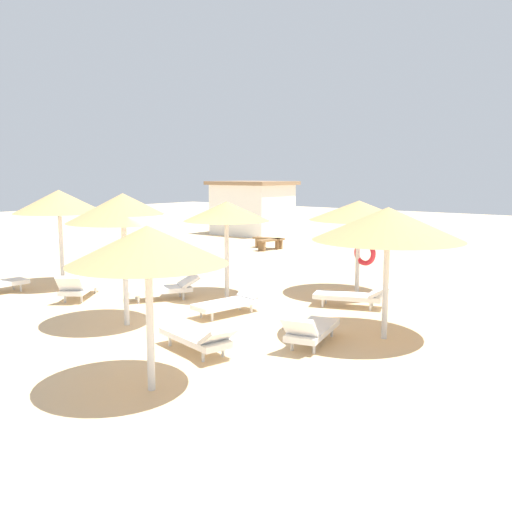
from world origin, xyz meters
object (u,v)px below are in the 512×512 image
Objects in this scene: lounger_0 at (79,287)px; bench_0 at (270,242)px; parasol_1 at (359,211)px; lounger_1 at (353,296)px; parasol_5 at (123,208)px; beach_cabana at (252,207)px; parasol_0 at (59,202)px; parasol_3 at (148,245)px; parasol_4 at (226,212)px; lounger_2 at (311,330)px; lounger_3 at (199,337)px; bench_1 at (268,241)px; lounger_5 at (231,301)px; lounger_4 at (165,288)px; parasol_2 at (388,224)px.

lounger_0 reaches higher than bench_0.
lounger_1 is at bearing -64.87° from parasol_1.
parasol_5 is 19.30m from beach_cabana.
parasol_0 reaches higher than lounger_1.
lounger_0 is 17.11m from beach_cabana.
parasol_4 reaches higher than parasol_3.
lounger_0 is at bearing -176.08° from lounger_2.
lounger_3 is at bearing -95.36° from lounger_1.
parasol_1 reaches higher than parasol_4.
bench_1 is 6.19m from beach_cabana.
lounger_2 is 1.01× the size of lounger_5.
beach_cabana is (-4.81, 4.58, 1.17)m from bench_0.
lounger_1 is 5.03m from lounger_4.
parasol_3 is at bearing -108.35° from parasol_2.
parasol_0 is 1.91× the size of bench_1.
lounger_1 is 17.68m from beach_cabana.
lounger_4 is (-1.26, 2.26, -2.32)m from parasol_5.
beach_cabana is at bearing 120.90° from parasol_5.
lounger_0 is at bearing -78.46° from bench_1.
parasol_5 is at bearing -112.09° from parasol_1.
lounger_3 is at bearing -54.25° from parasol_4.
parasol_5 is 3.99m from lounger_0.
lounger_2 is at bearing 3.92° from lounger_0.
bench_1 is (-7.98, 6.22, -2.00)m from parasol_1.
parasol_3 is at bearing -54.62° from beach_cabana.
bench_1 is at bearing 112.82° from lounger_4.
parasol_1 is at bearing 43.07° from lounger_0.
bench_0 is (-4.93, 8.40, -2.02)m from parasol_4.
beach_cabana is (-6.74, 15.68, 1.19)m from lounger_0.
lounger_0 reaches higher than lounger_4.
beach_cabana reaches higher than lounger_5.
lounger_2 is 20.66m from beach_cabana.
parasol_4 is at bearing 125.75° from lounger_3.
bench_1 is (-10.48, 9.65, -2.03)m from parasol_2.
lounger_0 is (-3.00, -2.70, -2.04)m from parasol_4.
lounger_4 is at bearing -176.05° from parasol_2.
parasol_2 is 5.11m from parasol_3.
lounger_1 is (0.68, -1.45, -2.04)m from parasol_1.
parasol_5 reaches higher than lounger_2.
bench_1 is 0.36× the size of beach_cabana.
bench_1 is (-8.88, 14.50, -1.95)m from parasol_3.
bench_0 is 0.37× the size of beach_cabana.
lounger_5 is 1.27× the size of bench_0.
beach_cabana is at bearing 127.72° from lounger_5.
beach_cabana reaches higher than parasol_0.
lounger_4 is (-6.24, -0.43, -2.07)m from parasol_2.
beach_cabana is (-4.39, 4.20, 1.17)m from bench_1.
lounger_1 is 1.32× the size of bench_1.
lounger_3 is at bearing -88.19° from parasol_1.
lounger_5 is (-2.87, 0.86, -0.00)m from lounger_2.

